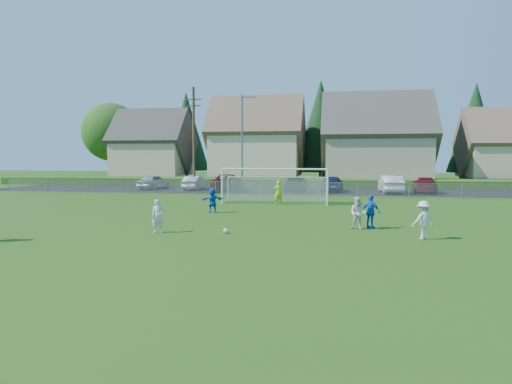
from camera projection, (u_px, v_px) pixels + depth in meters
ground at (218, 247)px, 16.64m from camera, size 160.00×160.00×0.00m
asphalt_lot at (291, 191)px, 43.64m from camera, size 60.00×60.00×0.00m
grass_embankment at (298, 182)px, 50.97m from camera, size 70.00×6.00×0.80m
soccer_ball at (226, 231)px, 19.59m from camera, size 0.22×0.22×0.22m
player_white_a at (158, 216)px, 19.75m from camera, size 0.62×0.53×1.44m
player_white_b at (358, 213)px, 20.62m from camera, size 0.86×0.77×1.48m
player_white_c at (423, 220)px, 18.17m from camera, size 1.14×0.94×1.54m
player_blue_a at (371, 212)px, 20.89m from camera, size 0.96×0.81×1.54m
player_blue_b at (212, 200)px, 26.81m from camera, size 1.41×0.91×1.45m
goalkeeper at (278, 193)px, 31.33m from camera, size 0.69×0.57×1.64m
car_a at (154, 182)px, 46.08m from camera, size 2.30×4.47×1.46m
car_b at (195, 183)px, 45.25m from camera, size 1.56×4.16×1.36m
car_c at (227, 183)px, 43.61m from camera, size 3.37×6.07×1.61m
car_d at (297, 184)px, 42.95m from camera, size 2.32×4.99×1.41m
car_e at (332, 184)px, 42.54m from camera, size 2.27×4.70×1.55m
car_f at (391, 184)px, 41.06m from camera, size 1.88×4.87×1.58m
car_g at (425, 185)px, 41.24m from camera, size 2.66×5.18×1.44m
soccer_goal at (276, 180)px, 32.27m from camera, size 7.42×1.90×2.50m
chainlink_fence at (285, 188)px, 38.19m from camera, size 52.06×0.06×1.20m
streetlight at (243, 140)px, 42.56m from camera, size 1.38×0.18×9.00m
utility_pole at (194, 137)px, 44.39m from camera, size 1.60×0.26×10.00m
houses_row at (319, 124)px, 57.42m from camera, size 53.90×11.45×13.27m
tree_row at (314, 131)px, 63.77m from camera, size 65.98×12.36×13.80m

